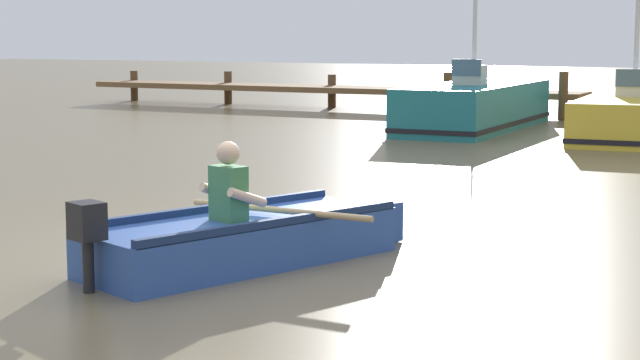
% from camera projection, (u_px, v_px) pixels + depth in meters
% --- Properties ---
extents(ground_plane, '(120.00, 120.00, 0.00)m').
position_uv_depth(ground_plane, '(235.00, 251.00, 10.60)').
color(ground_plane, '#7A6B4C').
extents(wooden_dock, '(15.31, 1.64, 1.23)m').
position_uv_depth(wooden_dock, '(323.00, 89.00, 30.41)').
color(wooden_dock, brown).
rests_on(wooden_dock, ground).
extents(rowboat_with_person, '(2.32, 3.62, 1.19)m').
position_uv_depth(rowboat_with_person, '(247.00, 237.00, 10.02)').
color(rowboat_with_person, '#2D519E').
rests_on(rowboat_with_person, ground).
extents(moored_boat_teal, '(2.11, 6.11, 4.79)m').
position_uv_depth(moored_boat_teal, '(475.00, 107.00, 23.99)').
color(moored_boat_teal, '#1E727A').
rests_on(moored_boat_teal, ground).
extents(moored_boat_yellow, '(2.45, 6.69, 4.78)m').
position_uv_depth(moored_boat_yellow, '(634.00, 116.00, 22.50)').
color(moored_boat_yellow, gold).
rests_on(moored_boat_yellow, ground).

